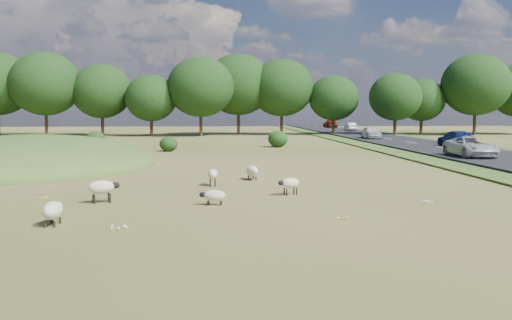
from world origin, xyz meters
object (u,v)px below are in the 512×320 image
Objects in this scene: sheep_4 at (102,187)px; car_5 at (330,124)px; sheep_2 at (290,183)px; car_3 at (350,127)px; car_4 at (471,147)px; sheep_3 at (252,171)px; sheep_1 at (214,196)px; car_2 at (371,132)px; sheep_5 at (53,210)px; sheep_0 at (213,174)px; car_0 at (456,139)px.

car_5 reaches higher than sheep_4.
car_3 is at bearing -129.70° from sheep_2.
sheep_2 is 21.85m from car_4.
sheep_3 is 0.26× the size of car_5.
car_2 is at bearing -101.41° from sheep_1.
sheep_4 is at bearing -8.54° from sheep_5.
sheep_4 is at bearing -142.44° from car_4.
sheep_0 is 4.56m from sheep_2.
car_4 is at bearing -90.00° from car_2.
sheep_4 is 0.97× the size of sheep_5.
car_0 is 0.95× the size of car_4.
car_2 reaches higher than sheep_5.
car_2 is (16.31, 36.78, 0.49)m from sheep_3.
sheep_0 is at bearing -145.45° from car_4.
sheep_3 is (2.01, 2.14, -0.09)m from sheep_0.
sheep_1 is at bearing 179.65° from sheep_0.
car_0 is 41.18m from car_3.
sheep_5 is at bearing 50.57° from car_0.
sheep_4 is at bearing 69.35° from car_3.
car_5 is at bearing -126.84° from sheep_2.
sheep_1 is 0.99× the size of sheep_2.
sheep_3 is 40.24m from car_2.
sheep_1 is at bearing -22.37° from sheep_3.
car_0 and car_2 have the same top height.
sheep_0 is 68.78m from car_3.
sheep_0 is 1.03× the size of sheep_2.
car_5 is at bearing 157.63° from sheep_3.
car_4 is at bearing -56.47° from sheep_0.
sheep_5 is 0.25× the size of car_5.
sheep_0 is at bearing 25.50° from sheep_4.
sheep_0 is 0.22× the size of car_0.
sheep_0 reaches higher than sheep_1.
car_2 is (22.52, 43.62, 0.35)m from sheep_4.
sheep_2 is (3.18, 2.33, 0.15)m from sheep_1.
sheep_4 reaches higher than sheep_0.
car_0 is at bearing 24.68° from sheep_4.
sheep_3 reaches higher than sheep_2.
car_5 is (3.80, 68.76, 0.03)m from car_4.
sheep_3 is at bearing 75.76° from car_5.
car_2 is 0.82× the size of car_5.
car_4 is at bearing 14.82° from sheep_4.
sheep_2 is 0.21× the size of car_5.
car_0 is (18.87, 27.14, 0.45)m from sheep_2.
sheep_1 is 0.20× the size of car_4.
sheep_4 is at bearing 137.23° from sheep_0.
car_5 reaches higher than sheep_5.
sheep_1 is at bearing -112.33° from car_2.
car_4 is (18.26, 18.14, 0.59)m from sheep_1.
sheep_5 is 78.81m from car_3.
sheep_2 is at bearing -11.31° from sheep_4.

